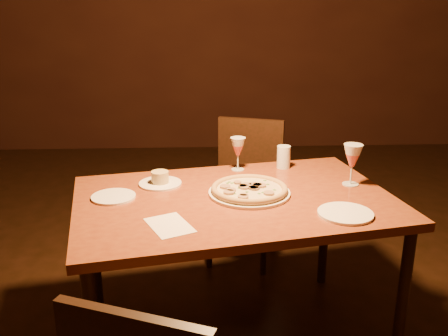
{
  "coord_description": "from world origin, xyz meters",
  "views": [
    {
      "loc": [
        -0.34,
        -1.72,
        1.51
      ],
      "look_at": [
        -0.25,
        0.3,
        0.83
      ],
      "focal_mm": 40.0,
      "sensor_mm": 36.0,
      "label": 1
    }
  ],
  "objects": [
    {
      "name": "water_tumbler",
      "position": [
        0.06,
        0.64,
        0.77
      ],
      "size": [
        0.07,
        0.07,
        0.11
      ],
      "primitive_type": "cylinder",
      "color": "silver",
      "rests_on": "dining_table"
    },
    {
      "name": "side_plate_left",
      "position": [
        -0.72,
        0.27,
        0.72
      ],
      "size": [
        0.19,
        0.19,
        0.01
      ],
      "primitive_type": "cylinder",
      "color": "white",
      "rests_on": "dining_table"
    },
    {
      "name": "chair_far",
      "position": [
        -0.08,
        1.09,
        0.47
      ],
      "size": [
        0.51,
        0.51,
        0.84
      ],
      "rotation": [
        0.0,
        0.0,
        -0.31
      ],
      "color": "black",
      "rests_on": "floor"
    },
    {
      "name": "pizza_plate",
      "position": [
        -0.14,
        0.28,
        0.74
      ],
      "size": [
        0.35,
        0.35,
        0.04
      ],
      "color": "white",
      "rests_on": "dining_table"
    },
    {
      "name": "back_wall",
      "position": [
        0.0,
        3.5,
        1.5
      ],
      "size": [
        6.0,
        0.04,
        3.0
      ],
      "primitive_type": "cube",
      "color": "#351911",
      "rests_on": "floor"
    },
    {
      "name": "wine_glass_far",
      "position": [
        -0.17,
        0.61,
        0.8
      ],
      "size": [
        0.07,
        0.07,
        0.16
      ],
      "primitive_type": null,
      "color": "#C05250",
      "rests_on": "dining_table"
    },
    {
      "name": "side_plate_near",
      "position": [
        0.21,
        0.05,
        0.72
      ],
      "size": [
        0.22,
        0.22,
        0.01
      ],
      "primitive_type": "cylinder",
      "color": "white",
      "rests_on": "dining_table"
    },
    {
      "name": "dining_table",
      "position": [
        -0.21,
        0.25,
        0.65
      ],
      "size": [
        1.48,
        1.1,
        0.72
      ],
      "rotation": [
        0.0,
        0.0,
        0.2
      ],
      "color": "brown",
      "rests_on": "floor"
    },
    {
      "name": "menu_card",
      "position": [
        -0.47,
        -0.02,
        0.72
      ],
      "size": [
        0.21,
        0.24,
        0.0
      ],
      "primitive_type": "cube",
      "rotation": [
        0.0,
        0.0,
        0.44
      ],
      "color": "white",
      "rests_on": "dining_table"
    },
    {
      "name": "ramekin_saucer",
      "position": [
        -0.53,
        0.42,
        0.74
      ],
      "size": [
        0.19,
        0.19,
        0.06
      ],
      "color": "white",
      "rests_on": "dining_table"
    },
    {
      "name": "wine_glass_right",
      "position": [
        0.33,
        0.38,
        0.81
      ],
      "size": [
        0.09,
        0.09,
        0.19
      ],
      "primitive_type": null,
      "color": "#C05250",
      "rests_on": "dining_table"
    }
  ]
}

